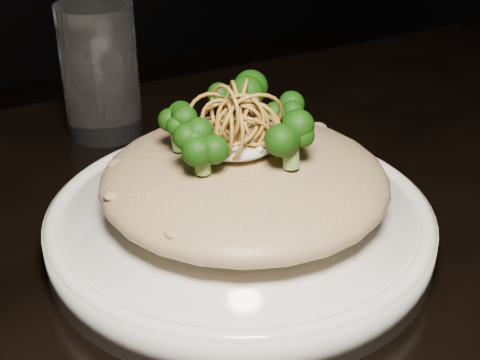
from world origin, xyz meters
name	(u,v)px	position (x,y,z in m)	size (l,w,h in m)	color
table	(300,349)	(0.00, 0.00, 0.67)	(1.10, 0.80, 0.75)	black
plate	(240,226)	(-0.03, 0.05, 0.76)	(0.29, 0.29, 0.03)	white
risotto	(245,179)	(-0.02, 0.05, 0.80)	(0.21, 0.21, 0.05)	brown
broccoli	(242,118)	(-0.02, 0.05, 0.85)	(0.14, 0.14, 0.05)	black
cheese	(235,141)	(-0.03, 0.05, 0.83)	(0.06, 0.06, 0.02)	silver
shallots	(233,111)	(-0.03, 0.05, 0.86)	(0.05, 0.05, 0.03)	brown
drinking_glass	(100,71)	(-0.05, 0.29, 0.82)	(0.07, 0.07, 0.13)	white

